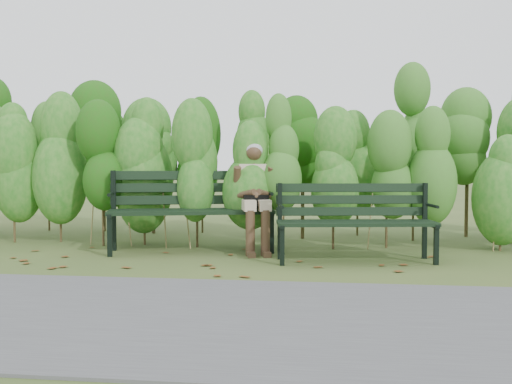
# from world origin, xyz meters

# --- Properties ---
(ground) EXTENTS (80.00, 80.00, 0.00)m
(ground) POSITION_xyz_m (0.00, 0.00, 0.00)
(ground) COLOR #3A5022
(footpath) EXTENTS (60.00, 2.50, 0.01)m
(footpath) POSITION_xyz_m (0.00, -2.20, 0.01)
(footpath) COLOR #474749
(footpath) RESTS_ON ground
(hedge_band) EXTENTS (11.04, 1.67, 2.42)m
(hedge_band) POSITION_xyz_m (0.00, 1.86, 1.26)
(hedge_band) COLOR #47381E
(hedge_band) RESTS_ON ground
(leaf_litter) EXTENTS (5.73, 2.06, 0.01)m
(leaf_litter) POSITION_xyz_m (0.08, -0.05, 0.00)
(leaf_litter) COLOR brown
(leaf_litter) RESTS_ON ground
(bench_left) EXTENTS (2.06, 1.12, 0.98)m
(bench_left) POSITION_xyz_m (-0.86, 0.86, 0.58)
(bench_left) COLOR black
(bench_left) RESTS_ON ground
(bench_right) EXTENTS (1.76, 0.80, 0.85)m
(bench_right) POSITION_xyz_m (1.09, 0.37, 0.50)
(bench_right) COLOR black
(bench_right) RESTS_ON ground
(seated_woman) EXTENTS (0.54, 0.79, 1.33)m
(seated_woman) POSITION_xyz_m (-0.08, 0.86, 0.76)
(seated_woman) COLOR beige
(seated_woman) RESTS_ON ground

